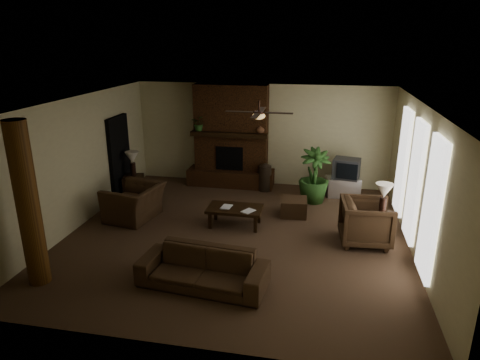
% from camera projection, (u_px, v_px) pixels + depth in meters
% --- Properties ---
extents(room_shell, '(7.00, 7.00, 7.00)m').
position_uv_depth(room_shell, '(236.00, 172.00, 8.58)').
color(room_shell, brown).
rests_on(room_shell, ground).
extents(fireplace, '(2.40, 0.70, 2.80)m').
position_uv_depth(fireplace, '(231.00, 145.00, 11.80)').
color(fireplace, '#4D2B14').
rests_on(fireplace, ground).
extents(windows, '(0.08, 3.65, 2.35)m').
position_uv_depth(windows, '(415.00, 182.00, 8.15)').
color(windows, white).
rests_on(windows, ground).
extents(log_column, '(0.36, 0.36, 2.80)m').
position_uv_depth(log_column, '(28.00, 205.00, 6.88)').
color(log_column, brown).
rests_on(log_column, ground).
extents(doorway, '(0.10, 1.00, 2.10)m').
position_uv_depth(doorway, '(120.00, 157.00, 10.98)').
color(doorway, black).
rests_on(doorway, ground).
extents(ceiling_fan, '(1.35, 1.35, 0.37)m').
position_uv_depth(ceiling_fan, '(259.00, 114.00, 8.42)').
color(ceiling_fan, black).
rests_on(ceiling_fan, ceiling).
extents(sofa, '(2.20, 0.85, 0.84)m').
position_uv_depth(sofa, '(203.00, 263.00, 7.07)').
color(sofa, '#432E1C').
rests_on(sofa, ground).
extents(armchair_left, '(0.97, 1.32, 1.06)m').
position_uv_depth(armchair_left, '(134.00, 197.00, 9.70)').
color(armchair_left, '#432E1C').
rests_on(armchair_left, ground).
extents(armchair_right, '(0.97, 1.03, 1.00)m').
position_uv_depth(armchair_right, '(366.00, 220.00, 8.54)').
color(armchair_right, '#432E1C').
rests_on(armchair_right, ground).
extents(coffee_table, '(1.20, 0.70, 0.43)m').
position_uv_depth(coffee_table, '(235.00, 210.00, 9.37)').
color(coffee_table, black).
rests_on(coffee_table, ground).
extents(ottoman, '(0.64, 0.64, 0.40)m').
position_uv_depth(ottoman, '(294.00, 207.00, 9.98)').
color(ottoman, '#432E1C').
rests_on(ottoman, ground).
extents(tv_stand, '(0.93, 0.65, 0.50)m').
position_uv_depth(tv_stand, '(343.00, 186.00, 11.21)').
color(tv_stand, '#BCBCBF').
rests_on(tv_stand, ground).
extents(tv, '(0.74, 0.64, 0.52)m').
position_uv_depth(tv, '(346.00, 169.00, 10.99)').
color(tv, '#333335').
rests_on(tv, tv_stand).
extents(floor_vase, '(0.34, 0.34, 0.77)m').
position_uv_depth(floor_vase, '(265.00, 175.00, 11.53)').
color(floor_vase, '#2E2319').
rests_on(floor_vase, ground).
extents(floor_plant, '(1.19, 1.55, 0.77)m').
position_uv_depth(floor_plant, '(313.00, 187.00, 10.76)').
color(floor_plant, '#2C5321').
rests_on(floor_plant, ground).
extents(side_table_left, '(0.61, 0.61, 0.55)m').
position_uv_depth(side_table_left, '(134.00, 186.00, 11.17)').
color(side_table_left, black).
rests_on(side_table_left, ground).
extents(lamp_left, '(0.43, 0.43, 0.65)m').
position_uv_depth(lamp_left, '(132.00, 159.00, 10.95)').
color(lamp_left, black).
rests_on(lamp_left, side_table_left).
extents(side_table_right, '(0.65, 0.65, 0.55)m').
position_uv_depth(side_table_right, '(380.00, 225.00, 8.83)').
color(side_table_right, black).
rests_on(side_table_right, ground).
extents(lamp_right, '(0.37, 0.37, 0.65)m').
position_uv_depth(lamp_right, '(384.00, 193.00, 8.57)').
color(lamp_right, black).
rests_on(lamp_right, side_table_right).
extents(mantel_plant, '(0.44, 0.47, 0.33)m').
position_uv_depth(mantel_plant, '(199.00, 125.00, 11.54)').
color(mantel_plant, '#2C5321').
rests_on(mantel_plant, fireplace).
extents(mantel_vase, '(0.24, 0.25, 0.22)m').
position_uv_depth(mantel_vase, '(261.00, 129.00, 11.29)').
color(mantel_vase, brown).
rests_on(mantel_vase, fireplace).
extents(book_a, '(0.22, 0.05, 0.29)m').
position_uv_depth(book_a, '(222.00, 201.00, 9.33)').
color(book_a, '#999999').
rests_on(book_a, coffee_table).
extents(book_b, '(0.19, 0.13, 0.29)m').
position_uv_depth(book_b, '(245.00, 204.00, 9.14)').
color(book_b, '#999999').
rests_on(book_b, coffee_table).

